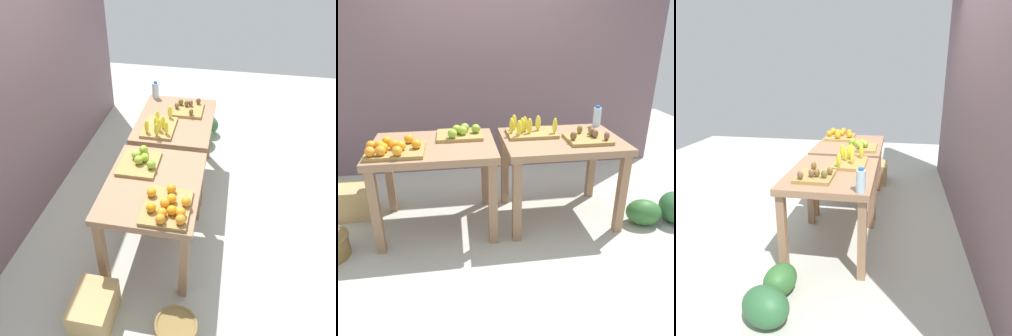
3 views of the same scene
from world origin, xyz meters
The scene contains 11 objects.
ground_plane centered at (0.00, 0.00, 0.00)m, with size 8.00×8.00×0.00m, color #B3B4A7.
back_wall centered at (0.00, 1.35, 1.50)m, with size 4.40×0.12×3.00m, color #70575E.
display_table_left centered at (-0.56, 0.00, 0.67)m, with size 1.04×0.80×0.79m.
display_table_right centered at (0.56, 0.00, 0.67)m, with size 1.04×0.80×0.79m.
orange_bin centered at (-0.86, -0.18, 0.83)m, with size 0.45×0.38×0.11m.
apple_bin centered at (-0.32, 0.17, 0.83)m, with size 0.40×0.35×0.11m.
banana_crate centered at (0.30, 0.13, 0.84)m, with size 0.45×0.32×0.17m.
kiwi_bin centered at (0.76, -0.11, 0.82)m, with size 0.36×0.33×0.10m.
water_bottle centered at (1.02, 0.32, 0.88)m, with size 0.08×0.08×0.20m.
watermelon_pile centered at (1.50, -0.27, 0.13)m, with size 0.69×0.44×0.28m.
cardboard_produce_box centered at (-1.39, 0.30, 0.15)m, with size 0.40×0.30×0.30m, color tan.
Camera 2 is at (-0.37, -2.76, 1.72)m, focal length 36.24 mm.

